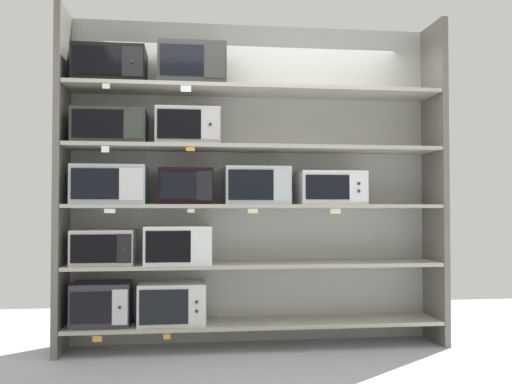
% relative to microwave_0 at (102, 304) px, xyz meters
% --- Properties ---
extents(back_panel, '(3.19, 0.04, 2.68)m').
position_rel_microwave_0_xyz_m(back_panel, '(1.21, 0.24, 0.97)').
color(back_panel, '#B2B2AD').
rests_on(back_panel, ground).
extents(upright_left, '(0.05, 0.43, 2.68)m').
position_rel_microwave_0_xyz_m(upright_left, '(-0.31, 0.00, 0.97)').
color(upright_left, '#68645B').
rests_on(upright_left, ground).
extents(upright_right, '(0.05, 0.43, 2.68)m').
position_rel_microwave_0_xyz_m(upright_right, '(2.73, 0.00, 0.97)').
color(upright_right, '#68645B').
rests_on(upright_right, ground).
extents(shelf_0, '(2.99, 0.43, 0.03)m').
position_rel_microwave_0_xyz_m(shelf_0, '(1.21, 0.00, -0.18)').
color(shelf_0, '#ADA899').
rests_on(shelf_0, ground).
extents(microwave_0, '(0.45, 0.36, 0.33)m').
position_rel_microwave_0_xyz_m(microwave_0, '(0.00, 0.00, 0.00)').
color(microwave_0, '#2E2C39').
rests_on(microwave_0, shelf_0).
extents(microwave_1, '(0.52, 0.37, 0.32)m').
position_rel_microwave_0_xyz_m(microwave_1, '(0.54, -0.00, -0.00)').
color(microwave_1, silver).
rests_on(microwave_1, shelf_0).
extents(price_tag_0, '(0.07, 0.00, 0.04)m').
position_rel_microwave_0_xyz_m(price_tag_0, '(-0.00, -0.21, -0.22)').
color(price_tag_0, orange).
extents(price_tag_1, '(0.05, 0.00, 0.04)m').
position_rel_microwave_0_xyz_m(price_tag_1, '(0.51, -0.21, -0.22)').
color(price_tag_1, orange).
extents(shelf_1, '(2.99, 0.43, 0.03)m').
position_rel_microwave_0_xyz_m(shelf_1, '(1.21, 0.00, 0.29)').
color(shelf_1, '#ADA899').
extents(microwave_2, '(0.47, 0.39, 0.27)m').
position_rel_microwave_0_xyz_m(microwave_2, '(0.01, -0.00, 0.44)').
color(microwave_2, '#BFB4B5').
rests_on(microwave_2, shelf_1).
extents(microwave_3, '(0.52, 0.43, 0.30)m').
position_rel_microwave_0_xyz_m(microwave_3, '(0.59, -0.00, 0.45)').
color(microwave_3, white).
rests_on(microwave_3, shelf_1).
extents(shelf_2, '(2.99, 0.43, 0.03)m').
position_rel_microwave_0_xyz_m(shelf_2, '(1.21, 0.00, 0.76)').
color(shelf_2, '#ADA899').
extents(microwave_4, '(0.56, 0.43, 0.30)m').
position_rel_microwave_0_xyz_m(microwave_4, '(0.06, -0.00, 0.93)').
color(microwave_4, '#99A8AD').
rests_on(microwave_4, shelf_2).
extents(microwave_5, '(0.42, 0.38, 0.28)m').
position_rel_microwave_0_xyz_m(microwave_5, '(0.64, -0.00, 0.92)').
color(microwave_5, black).
rests_on(microwave_5, shelf_2).
extents(microwave_6, '(0.51, 0.42, 0.30)m').
position_rel_microwave_0_xyz_m(microwave_6, '(1.21, -0.00, 0.92)').
color(microwave_6, '#B0BDBE').
rests_on(microwave_6, shelf_2).
extents(microwave_7, '(0.53, 0.40, 0.27)m').
position_rel_microwave_0_xyz_m(microwave_7, '(1.82, -0.00, 0.91)').
color(microwave_7, white).
rests_on(microwave_7, shelf_2).
extents(price_tag_2, '(0.08, 0.00, 0.03)m').
position_rel_microwave_0_xyz_m(price_tag_2, '(0.08, -0.21, 0.72)').
color(price_tag_2, white).
extents(price_tag_3, '(0.05, 0.00, 0.03)m').
position_rel_microwave_0_xyz_m(price_tag_3, '(0.69, -0.21, 0.72)').
color(price_tag_3, beige).
extents(price_tag_4, '(0.08, 0.00, 0.04)m').
position_rel_microwave_0_xyz_m(price_tag_4, '(1.16, -0.21, 0.72)').
color(price_tag_4, beige).
extents(price_tag_5, '(0.08, 0.00, 0.04)m').
position_rel_microwave_0_xyz_m(price_tag_5, '(1.81, -0.21, 0.72)').
color(price_tag_5, beige).
extents(shelf_3, '(2.99, 0.43, 0.03)m').
position_rel_microwave_0_xyz_m(shelf_3, '(1.21, 0.00, 1.23)').
color(shelf_3, '#ADA899').
extents(microwave_8, '(0.56, 0.41, 0.27)m').
position_rel_microwave_0_xyz_m(microwave_8, '(0.06, -0.00, 1.38)').
color(microwave_8, '#2C342C').
rests_on(microwave_8, shelf_3).
extents(microwave_9, '(0.51, 0.36, 0.29)m').
position_rel_microwave_0_xyz_m(microwave_9, '(0.66, -0.00, 1.39)').
color(microwave_9, '#BAB4B8').
rests_on(microwave_9, shelf_3).
extents(price_tag_6, '(0.06, 0.00, 0.05)m').
position_rel_microwave_0_xyz_m(price_tag_6, '(0.05, -0.21, 1.19)').
color(price_tag_6, white).
extents(price_tag_7, '(0.07, 0.00, 0.03)m').
position_rel_microwave_0_xyz_m(price_tag_7, '(0.68, -0.21, 1.19)').
color(price_tag_7, orange).
extents(shelf_4, '(2.99, 0.43, 0.03)m').
position_rel_microwave_0_xyz_m(shelf_4, '(1.21, 0.00, 1.70)').
color(shelf_4, '#ADA899').
extents(microwave_10, '(0.55, 0.40, 0.29)m').
position_rel_microwave_0_xyz_m(microwave_10, '(0.05, -0.00, 1.86)').
color(microwave_10, black).
rests_on(microwave_10, shelf_4).
extents(microwave_11, '(0.53, 0.42, 0.33)m').
position_rel_microwave_0_xyz_m(microwave_11, '(0.69, -0.00, 1.88)').
color(microwave_11, '#313430').
rests_on(microwave_11, shelf_4).
extents(price_tag_8, '(0.06, 0.00, 0.04)m').
position_rel_microwave_0_xyz_m(price_tag_8, '(0.05, -0.21, 1.66)').
color(price_tag_8, beige).
extents(price_tag_9, '(0.08, 0.00, 0.05)m').
position_rel_microwave_0_xyz_m(price_tag_9, '(0.64, -0.21, 1.66)').
color(price_tag_9, white).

